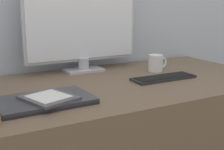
{
  "coord_description": "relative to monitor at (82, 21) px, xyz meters",
  "views": [
    {
      "loc": [
        -0.62,
        -0.97,
        1.09
      ],
      "look_at": [
        -0.05,
        0.08,
        0.8
      ],
      "focal_mm": 50.0,
      "sensor_mm": 36.0,
      "label": 1
    }
  ],
  "objects": [
    {
      "name": "ereader",
      "position": [
        -0.31,
        -0.42,
        -0.23
      ],
      "size": [
        0.2,
        0.21,
        0.01
      ],
      "color": "#4C4C51",
      "rests_on": "laptop"
    },
    {
      "name": "laptop",
      "position": [
        -0.32,
        -0.41,
        -0.24
      ],
      "size": [
        0.33,
        0.22,
        0.02
      ],
      "color": "#232328",
      "rests_on": "desk"
    },
    {
      "name": "keyboard",
      "position": [
        0.25,
        -0.33,
        -0.24
      ],
      "size": [
        0.3,
        0.1,
        0.01
      ],
      "color": "#282828",
      "rests_on": "desk"
    },
    {
      "name": "coffee_mug",
      "position": [
        0.32,
        -0.18,
        -0.21
      ],
      "size": [
        0.1,
        0.07,
        0.08
      ],
      "color": "white",
      "rests_on": "desk"
    },
    {
      "name": "monitor",
      "position": [
        0.0,
        0.0,
        0.0
      ],
      "size": [
        0.59,
        0.11,
        0.48
      ],
      "color": "#B7B7BC",
      "rests_on": "desk"
    }
  ]
}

